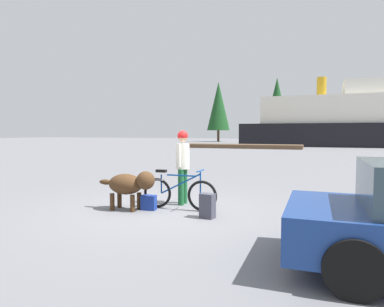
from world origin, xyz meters
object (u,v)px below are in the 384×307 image
at_px(person_cyclist, 183,160).
at_px(sailboat_moored, 366,141).
at_px(dog, 130,184).
at_px(backpack, 207,206).
at_px(handbag_pannier, 149,203).
at_px(ferry_boat, 348,122).
at_px(bicycle, 179,193).

xyz_separation_m(person_cyclist, sailboat_moored, (9.10, 42.49, -0.56)).
height_order(dog, backpack, dog).
xyz_separation_m(handbag_pannier, sailboat_moored, (9.58, 43.31, 0.33)).
distance_m(dog, ferry_boat, 38.59).
bearing_deg(ferry_boat, bicycle, -99.58).
distance_m(bicycle, person_cyclist, 0.88).
distance_m(dog, handbag_pannier, 0.58).
height_order(bicycle, ferry_boat, ferry_boat).
relative_size(bicycle, dog, 1.27).
relative_size(person_cyclist, handbag_pannier, 5.39).
distance_m(bicycle, dog, 1.08).
distance_m(person_cyclist, handbag_pannier, 1.30).
distance_m(backpack, sailboat_moored, 44.29).
bearing_deg(sailboat_moored, bicycle, -101.79).
bearing_deg(bicycle, handbag_pannier, -155.30).
distance_m(backpack, handbag_pannier, 1.44).
xyz_separation_m(bicycle, person_cyclist, (-0.12, 0.54, 0.68)).
height_order(person_cyclist, backpack, person_cyclist).
height_order(bicycle, backpack, bicycle).
distance_m(person_cyclist, ferry_boat, 37.47).
height_order(person_cyclist, sailboat_moored, sailboat_moored).
bearing_deg(ferry_boat, person_cyclist, -99.89).
relative_size(backpack, ferry_boat, 0.02).
bearing_deg(person_cyclist, handbag_pannier, -120.49).
relative_size(handbag_pannier, ferry_boat, 0.01).
height_order(bicycle, sailboat_moored, sailboat_moored).
distance_m(bicycle, ferry_boat, 38.02).
bearing_deg(bicycle, person_cyclist, 102.07).
relative_size(handbag_pannier, sailboat_moored, 0.04).
bearing_deg(backpack, handbag_pannier, 171.08).
bearing_deg(ferry_boat, handbag_pannier, -100.39).
bearing_deg(bicycle, ferry_boat, 80.42).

